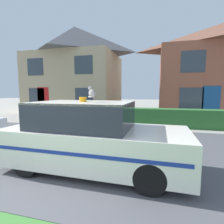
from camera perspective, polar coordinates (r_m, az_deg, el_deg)
name	(u,v)px	position (r m, az deg, el deg)	size (l,w,h in m)	color
road_strip	(91,148)	(5.60, -6.91, -11.53)	(28.00, 6.14, 0.01)	#4C4C51
garden_hedge	(131,116)	(9.28, 6.33, -1.46)	(10.73, 0.81, 0.90)	#2D662D
police_car	(92,137)	(3.99, -6.45, -8.15)	(4.02, 1.69, 1.62)	black
cat	(92,93)	(3.69, -6.68, 6.34)	(0.23, 0.28, 0.25)	gray
house_left	(75,69)	(16.43, -11.87, 13.59)	(7.67, 5.84, 7.41)	tan
house_right	(220,70)	(15.09, 31.86, 11.68)	(8.76, 5.52, 6.55)	#93513D
wheelie_bin	(79,111)	(11.29, -10.77, 0.47)	(0.83, 0.80, 1.12)	#474C8C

